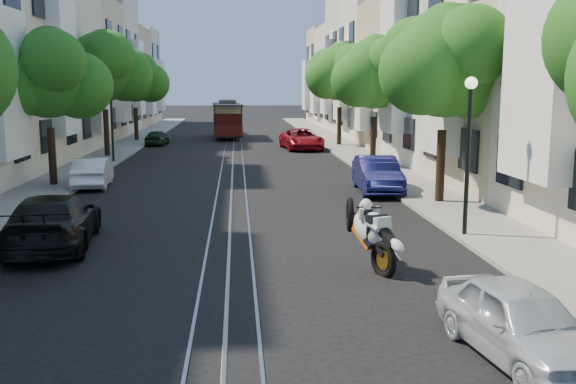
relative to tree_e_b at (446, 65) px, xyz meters
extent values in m
plane|color=black|center=(-7.26, 19.02, -4.73)|extent=(200.00, 200.00, 0.00)
cube|color=gray|center=(-0.01, 19.02, -4.67)|extent=(2.50, 80.00, 0.12)
cube|color=gray|center=(-14.51, 19.02, -4.67)|extent=(2.50, 80.00, 0.12)
cube|color=gray|center=(-7.81, 19.02, -4.72)|extent=(0.06, 80.00, 0.02)
cube|color=gray|center=(-7.26, 19.02, -4.72)|extent=(0.06, 80.00, 0.02)
cube|color=gray|center=(-6.71, 19.02, -4.72)|extent=(0.06, 80.00, 0.02)
cube|color=tan|center=(-7.26, 19.02, -4.73)|extent=(0.08, 80.00, 0.01)
cube|color=white|center=(0.94, -4.98, -0.11)|extent=(0.90, 3.04, 6.05)
cube|color=beige|center=(4.74, 3.02, 0.27)|extent=(7.00, 8.00, 10.00)
cube|color=white|center=(0.94, 3.02, -0.53)|extent=(0.90, 3.04, 5.50)
cube|color=silver|center=(4.74, 11.02, 1.27)|extent=(7.00, 8.00, 12.00)
cube|color=white|center=(0.94, 11.02, 0.31)|extent=(0.90, 3.04, 6.60)
cube|color=#C6B28C|center=(4.74, 19.02, -0.23)|extent=(7.00, 8.00, 9.00)
cube|color=white|center=(0.94, 19.02, -0.95)|extent=(0.90, 3.04, 4.95)
cube|color=white|center=(4.74, 27.02, 0.52)|extent=(7.00, 8.00, 10.50)
cube|color=white|center=(0.94, 27.02, -0.32)|extent=(0.90, 3.04, 5.78)
cube|color=beige|center=(4.74, 35.02, 1.02)|extent=(7.00, 8.00, 11.50)
cube|color=white|center=(0.94, 35.02, 0.10)|extent=(0.90, 3.04, 6.32)
cube|color=silver|center=(4.74, 43.02, 0.02)|extent=(7.00, 8.00, 9.50)
cube|color=white|center=(0.94, 43.02, -0.74)|extent=(0.90, 3.04, 5.23)
cube|color=beige|center=(4.74, 51.02, 0.27)|extent=(7.00, 8.00, 10.00)
cube|color=white|center=(0.94, 51.02, -0.53)|extent=(0.90, 3.04, 5.50)
cube|color=white|center=(-15.46, 3.02, -0.62)|extent=(0.90, 3.04, 5.39)
cube|color=white|center=(-15.46, 11.02, 0.21)|extent=(0.90, 3.04, 6.47)
cube|color=silver|center=(-19.26, 19.02, -0.32)|extent=(7.00, 8.00, 8.82)
cube|color=white|center=(-15.46, 19.02, -1.03)|extent=(0.90, 3.04, 4.85)
cube|color=beige|center=(-19.26, 27.02, 0.41)|extent=(7.00, 8.00, 10.29)
cube|color=white|center=(-15.46, 27.02, -0.41)|extent=(0.90, 3.04, 5.66)
cube|color=silver|center=(-19.26, 35.02, 0.90)|extent=(7.00, 8.00, 11.27)
cube|color=white|center=(-15.46, 35.02, 0.00)|extent=(0.90, 3.04, 6.20)
cube|color=#C6B28C|center=(-19.26, 43.02, -0.08)|extent=(7.00, 8.00, 9.31)
cube|color=white|center=(-15.46, 43.02, -0.82)|extent=(0.90, 3.04, 5.12)
cube|color=white|center=(-19.26, 51.02, 0.17)|extent=(7.00, 8.00, 9.80)
cube|color=white|center=(-15.46, 51.02, -0.62)|extent=(0.90, 3.04, 5.39)
cylinder|color=black|center=(-0.06, 0.02, -3.39)|extent=(0.30, 0.30, 2.45)
sphere|color=#165816|center=(-0.06, 0.02, 0.08)|extent=(3.64, 3.64, 3.64)
sphere|color=#165816|center=(1.04, 0.52, -0.32)|extent=(2.91, 2.91, 2.91)
sphere|color=#165816|center=(-1.01, -0.68, -0.22)|extent=(2.84, 2.84, 2.84)
sphere|color=#165816|center=(0.04, 0.12, 0.98)|extent=(2.18, 2.18, 2.18)
cylinder|color=black|center=(-0.06, 11.02, -3.42)|extent=(0.30, 0.30, 2.38)
sphere|color=#165816|center=(-0.06, 11.02, -0.06)|extent=(3.54, 3.54, 3.54)
sphere|color=#165816|center=(1.04, 11.52, -0.46)|extent=(2.83, 2.83, 2.83)
sphere|color=#165816|center=(-1.01, 10.32, -0.36)|extent=(2.76, 2.76, 2.76)
sphere|color=#165816|center=(0.04, 11.12, 0.84)|extent=(2.12, 2.12, 2.12)
cylinder|color=black|center=(-0.06, 22.02, -3.35)|extent=(0.30, 0.30, 2.52)
sphere|color=#165816|center=(-0.06, 22.02, 0.21)|extent=(3.74, 3.74, 3.74)
sphere|color=#165816|center=(1.04, 22.52, -0.19)|extent=(3.00, 3.00, 3.00)
sphere|color=#165816|center=(-1.01, 21.32, -0.09)|extent=(2.92, 2.92, 2.92)
sphere|color=#165816|center=(0.04, 22.12, 1.11)|extent=(2.25, 2.25, 2.25)
cylinder|color=black|center=(-14.46, 5.02, -3.48)|extent=(0.30, 0.30, 2.27)
sphere|color=#165816|center=(-14.46, 5.02, -0.26)|extent=(3.38, 3.38, 3.38)
sphere|color=#165816|center=(-13.36, 5.52, -0.66)|extent=(2.70, 2.70, 2.70)
sphere|color=#165816|center=(-15.41, 4.32, -0.56)|extent=(2.64, 2.64, 2.64)
sphere|color=#165816|center=(-14.36, 5.12, 0.64)|extent=(2.03, 2.03, 2.03)
cylinder|color=black|center=(-14.46, 16.02, -3.30)|extent=(0.30, 0.30, 2.62)
sphere|color=#165816|center=(-14.46, 16.02, 0.41)|extent=(3.90, 3.90, 3.90)
sphere|color=#165816|center=(-13.36, 16.52, 0.01)|extent=(3.12, 3.12, 3.12)
sphere|color=#165816|center=(-15.41, 15.32, 0.11)|extent=(3.04, 3.04, 3.04)
sphere|color=#165816|center=(-14.36, 16.12, 1.31)|extent=(2.34, 2.34, 2.34)
cylinder|color=black|center=(-14.46, 27.02, -3.42)|extent=(0.30, 0.30, 2.38)
sphere|color=#165816|center=(-14.46, 27.02, -0.06)|extent=(3.54, 3.54, 3.54)
sphere|color=#165816|center=(-13.36, 27.52, -0.46)|extent=(2.83, 2.83, 2.83)
sphere|color=#165816|center=(-15.41, 26.32, -0.36)|extent=(2.76, 2.76, 2.76)
sphere|color=#165816|center=(-14.36, 27.12, 0.84)|extent=(2.12, 2.12, 2.12)
cylinder|color=black|center=(-0.96, -4.98, -2.61)|extent=(0.12, 0.12, 4.00)
sphere|color=#FFF2CC|center=(-0.96, -4.98, -0.61)|extent=(0.32, 0.32, 0.32)
cylinder|color=black|center=(-13.56, 13.02, -2.61)|extent=(0.12, 0.12, 4.00)
sphere|color=#FFF2CC|center=(-13.56, 13.02, -0.61)|extent=(0.32, 0.32, 0.32)
torus|color=black|center=(-3.91, -8.19, -4.40)|extent=(0.48, 0.83, 0.84)
torus|color=black|center=(-4.44, -6.95, -3.64)|extent=(0.23, 0.83, 0.81)
ellipsoid|color=silver|center=(-4.15, -7.62, -3.82)|extent=(0.90, 1.24, 0.99)
ellipsoid|color=silver|center=(-4.04, -7.89, -3.61)|extent=(0.62, 0.74, 0.56)
cube|color=black|center=(-3.86, -8.30, -3.84)|extent=(0.45, 0.63, 0.41)
cube|color=silver|center=(-4.03, -7.92, -3.60)|extent=(0.58, 0.71, 0.27)
sphere|color=black|center=(-4.17, -7.58, -3.48)|extent=(0.29, 0.29, 0.29)
cube|color=black|center=(-7.76, 29.60, -4.33)|extent=(2.34, 7.22, 0.27)
cube|color=#47100B|center=(-7.76, 29.60, -3.26)|extent=(2.32, 4.55, 2.14)
cube|color=beige|center=(-7.76, 29.60, -2.46)|extent=(2.37, 4.60, 0.54)
cube|color=#2D2D30|center=(-7.76, 29.60, -2.10)|extent=(2.52, 7.23, 0.16)
cube|color=#2D2D30|center=(-7.76, 29.60, -1.88)|extent=(1.41, 4.07, 0.31)
imported|color=silver|center=(-2.86, -12.59, -4.16)|extent=(1.82, 3.55, 1.16)
imported|color=#0D0E42|center=(-1.66, 2.71, -4.05)|extent=(1.64, 4.24, 1.38)
imported|color=maroon|center=(-2.86, 19.84, -4.06)|extent=(2.74, 5.08, 1.35)
imported|color=black|center=(-11.66, -5.18, -4.04)|extent=(2.34, 4.90, 1.38)
imported|color=white|center=(-12.86, 4.89, -4.13)|extent=(1.57, 3.74, 1.20)
imported|color=black|center=(-12.54, 23.65, -4.20)|extent=(1.54, 3.24, 1.07)
camera|label=1|loc=(-7.03, -21.35, -0.70)|focal=40.00mm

